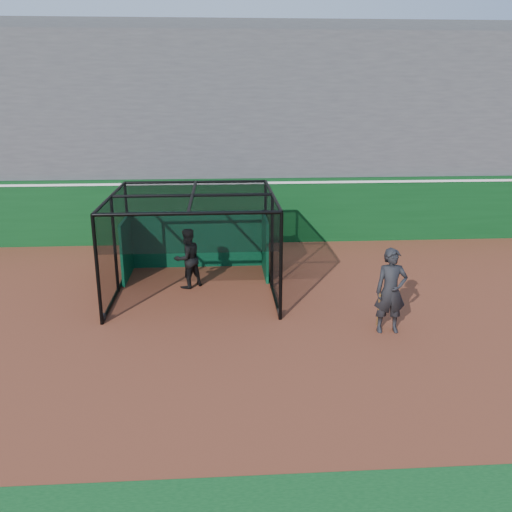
{
  "coord_description": "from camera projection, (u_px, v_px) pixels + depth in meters",
  "views": [
    {
      "loc": [
        -0.37,
        -11.97,
        5.71
      ],
      "look_at": [
        0.56,
        2.0,
        1.4
      ],
      "focal_mm": 38.0,
      "sensor_mm": 36.0,
      "label": 1
    }
  ],
  "objects": [
    {
      "name": "grandstand",
      "position": [
        227.0,
        119.0,
        23.51
      ],
      "size": [
        50.0,
        7.85,
        8.95
      ],
      "color": "#4C4C4F",
      "rests_on": "ground"
    },
    {
      "name": "on_deck_player",
      "position": [
        391.0,
        291.0,
        13.06
      ],
      "size": [
        0.78,
        0.52,
        2.12
      ],
      "color": "black",
      "rests_on": "ground"
    },
    {
      "name": "batter",
      "position": [
        187.0,
        258.0,
        16.12
      ],
      "size": [
        1.12,
        1.08,
        1.81
      ],
      "primitive_type": "imported",
      "rotation": [
        0.0,
        0.0,
        3.79
      ],
      "color": "black",
      "rests_on": "ground"
    },
    {
      "name": "batting_cage",
      "position": [
        194.0,
        244.0,
        15.75
      ],
      "size": [
        4.65,
        4.78,
        2.85
      ],
      "color": "black",
      "rests_on": "ground"
    },
    {
      "name": "ground",
      "position": [
        239.0,
        336.0,
        13.12
      ],
      "size": [
        120.0,
        120.0,
        0.0
      ],
      "primitive_type": "plane",
      "color": "brown",
      "rests_on": "ground"
    },
    {
      "name": "outfield_wall",
      "position": [
        230.0,
        210.0,
        20.85
      ],
      "size": [
        50.0,
        0.5,
        2.5
      ],
      "color": "#0B3D16",
      "rests_on": "ground"
    }
  ]
}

